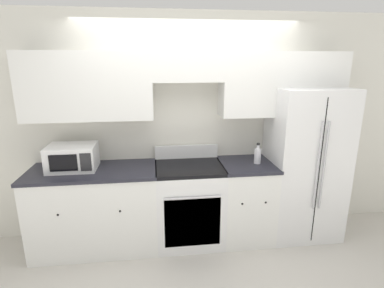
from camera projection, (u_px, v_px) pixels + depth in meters
ground_plane at (196, 255)px, 3.30m from camera, size 12.00×12.00×0.00m
wall_back at (189, 112)px, 3.46m from camera, size 8.00×0.39×2.60m
lower_cabinets_left at (96, 209)px, 3.34m from camera, size 1.37×0.64×0.93m
lower_cabinets_right at (245, 200)px, 3.54m from camera, size 0.60×0.64×0.93m
oven_range at (189, 203)px, 3.46m from camera, size 0.75×0.65×1.09m
refrigerator at (304, 163)px, 3.55m from camera, size 0.83×0.72×1.78m
microwave at (73, 157)px, 3.20m from camera, size 0.50×0.38×0.27m
bottle at (258, 155)px, 3.39m from camera, size 0.08×0.08×0.24m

